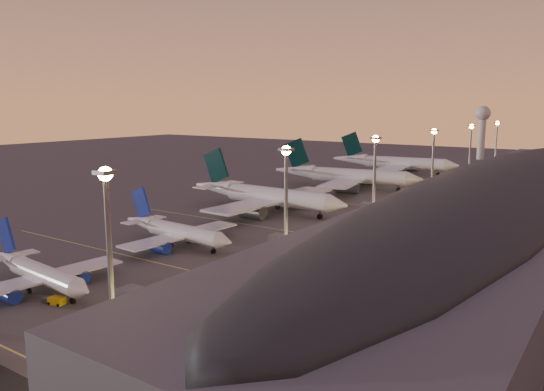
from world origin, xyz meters
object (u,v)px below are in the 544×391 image
(radar_tower, at_px, (482,123))
(airliner_wide_far, at_px, (393,163))
(airliner_narrow_south, at_px, (38,272))
(baggage_tug_a, at_px, (55,300))
(airliner_wide_mid, at_px, (346,176))
(baggage_tug_b, at_px, (144,309))
(airliner_wide_near, at_px, (265,195))
(airliner_narrow_north, at_px, (176,231))

(radar_tower, bearing_deg, airliner_wide_far, -101.26)
(airliner_narrow_south, distance_m, baggage_tug_a, 9.80)
(airliner_wide_mid, xyz_separation_m, baggage_tug_b, (31.50, -135.08, -4.54))
(airliner_wide_mid, distance_m, baggage_tug_a, 142.22)
(airliner_narrow_south, height_order, airliner_wide_near, airliner_wide_near)
(baggage_tug_b, bearing_deg, airliner_wide_near, 118.64)
(radar_tower, relative_size, baggage_tug_a, 7.44)
(airliner_narrow_south, bearing_deg, baggage_tug_a, -11.99)
(airliner_narrow_north, distance_m, airliner_wide_far, 158.06)
(airliner_narrow_north, xyz_separation_m, baggage_tug_b, (25.49, -33.20, -2.83))
(airliner_narrow_north, height_order, airliner_wide_mid, airliner_wide_mid)
(airliner_wide_near, relative_size, airliner_wide_mid, 0.97)
(airliner_wide_far, distance_m, baggage_tug_a, 198.07)
(airliner_narrow_north, relative_size, radar_tower, 1.12)
(baggage_tug_a, bearing_deg, airliner_wide_near, 89.01)
(airliner_wide_near, xyz_separation_m, airliner_wide_mid, (0.18, 56.13, 0.16))
(airliner_wide_far, bearing_deg, airliner_wide_mid, -94.26)
(airliner_narrow_north, height_order, airliner_wide_near, airliner_wide_near)
(airliner_wide_near, distance_m, baggage_tug_b, 85.18)
(airliner_narrow_north, height_order, baggage_tug_b, airliner_narrow_north)
(airliner_wide_near, xyz_separation_m, airliner_wide_far, (-1.92, 112.09, 0.21))
(airliner_narrow_north, xyz_separation_m, radar_tower, (10.62, 252.01, 18.52))
(airliner_narrow_south, height_order, baggage_tug_a, airliner_narrow_south)
(baggage_tug_a, height_order, baggage_tug_b, baggage_tug_a)
(airliner_narrow_north, distance_m, baggage_tug_b, 41.95)
(airliner_narrow_south, distance_m, airliner_wide_far, 194.63)
(airliner_narrow_south, xyz_separation_m, airliner_wide_near, (-7.53, 82.30, 1.83))
(airliner_narrow_south, bearing_deg, radar_tower, 93.10)
(baggage_tug_a, distance_m, baggage_tug_b, 16.28)
(airliner_narrow_south, xyz_separation_m, baggage_tug_b, (24.16, 3.35, -2.55))
(radar_tower, distance_m, baggage_tug_a, 292.10)
(airliner_wide_near, bearing_deg, airliner_narrow_north, -79.56)
(baggage_tug_a, bearing_deg, airliner_narrow_south, 151.04)
(airliner_narrow_north, bearing_deg, radar_tower, 91.56)
(radar_tower, xyz_separation_m, baggage_tug_a, (-0.22, -291.32, -21.31))
(radar_tower, height_order, baggage_tug_b, radar_tower)
(airliner_wide_far, xyz_separation_m, baggage_tug_a, (18.52, -197.15, -4.55))
(airliner_wide_far, bearing_deg, baggage_tug_a, -91.04)
(airliner_narrow_south, distance_m, airliner_narrow_north, 36.57)
(radar_tower, height_order, baggage_tug_a, radar_tower)
(airliner_wide_far, relative_size, baggage_tug_b, 15.42)
(baggage_tug_a, bearing_deg, radar_tower, 77.93)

